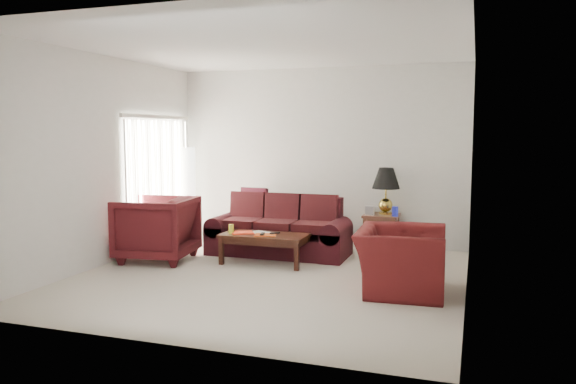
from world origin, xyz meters
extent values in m
plane|color=beige|center=(0.00, 0.00, 0.00)|extent=(5.00, 5.00, 0.00)
cube|color=silver|center=(-2.42, 1.30, 1.08)|extent=(0.10, 2.00, 2.16)
cube|color=black|center=(-1.05, 2.11, 0.73)|extent=(0.47, 0.24, 0.48)
cube|color=#BABBBF|center=(0.98, 2.03, 0.67)|extent=(0.15, 0.07, 0.14)
cylinder|color=#1A20A9|center=(1.39, 1.99, 0.68)|extent=(0.10, 0.10, 0.16)
cube|color=white|center=(0.99, 2.33, 0.69)|extent=(0.15, 0.19, 0.06)
imported|color=#3A0D10|center=(-1.92, 0.41, 0.48)|extent=(1.19, 1.16, 0.96)
imported|color=#450F10|center=(1.74, -0.10, 0.38)|extent=(1.09, 1.22, 0.76)
cube|color=red|center=(-0.65, 0.68, 0.45)|extent=(0.39, 0.37, 0.02)
cube|color=white|center=(-0.41, 0.79, 0.44)|extent=(0.31, 0.28, 0.01)
cube|color=#B94815|center=(-0.26, 0.61, 0.45)|extent=(0.35, 0.30, 0.02)
cube|color=black|center=(-0.30, 0.58, 0.46)|extent=(0.08, 0.17, 0.02)
cube|color=black|center=(-0.15, 0.71, 0.46)|extent=(0.12, 0.15, 0.02)
cylinder|color=yellow|center=(-0.80, 0.62, 0.50)|extent=(0.08, 0.08, 0.13)
camera|label=1|loc=(2.57, -6.78, 1.90)|focal=35.00mm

